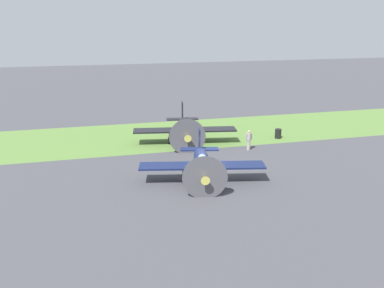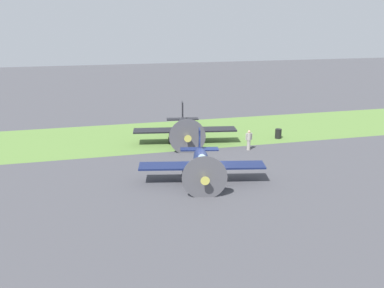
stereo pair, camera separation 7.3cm
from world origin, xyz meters
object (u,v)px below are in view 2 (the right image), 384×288
object	(u,v)px
ground_crew_chief	(249,140)
fuel_drum	(278,134)
airplane_lead	(202,163)
airplane_wingman	(185,128)

from	to	relation	value
ground_crew_chief	fuel_drum	size ratio (longest dim) A/B	1.92
airplane_lead	fuel_drum	bearing A→B (deg)	-126.47
airplane_lead	ground_crew_chief	xyz separation A→B (m)	(-5.91, -5.96, -0.38)
airplane_wingman	ground_crew_chief	distance (m)	5.99
airplane_wingman	fuel_drum	xyz separation A→B (m)	(-8.87, 0.84, -0.94)
airplane_lead	fuel_drum	world-z (taller)	airplane_lead
fuel_drum	airplane_lead	bearing A→B (deg)	41.05
airplane_lead	airplane_wingman	xyz separation A→B (m)	(-1.15, -9.57, 0.09)
airplane_lead	airplane_wingman	world-z (taller)	airplane_wingman
airplane_lead	fuel_drum	size ratio (longest dim) A/B	9.72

